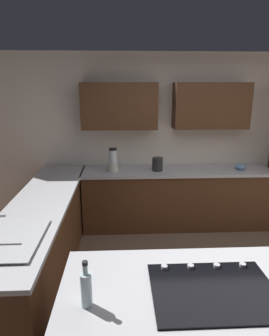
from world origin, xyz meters
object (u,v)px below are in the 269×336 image
(sink_unit, at_px, (11,239))
(cooktop, at_px, (214,290))
(blender, at_px, (113,161))
(mixing_bowl, at_px, (240,166))
(oil_bottle, at_px, (86,288))
(kettle, at_px, (157,164))

(sink_unit, height_order, cooktop, sink_unit)
(blender, bearing_deg, cooktop, 104.12)
(mixing_bowl, height_order, oil_bottle, oil_bottle)
(kettle, bearing_deg, cooktop, 90.42)
(mixing_bowl, relative_size, kettle, 0.86)
(kettle, height_order, oil_bottle, oil_bottle)
(kettle, bearing_deg, sink_unit, 54.31)
(mixing_bowl, bearing_deg, oil_bottle, 54.11)
(oil_bottle, bearing_deg, kettle, -105.04)
(cooktop, xyz_separation_m, kettle, (0.02, -2.66, 0.09))
(kettle, bearing_deg, blender, -0.00)
(sink_unit, relative_size, blender, 2.05)
(sink_unit, distance_m, kettle, 2.45)
(sink_unit, xyz_separation_m, blender, (-0.78, -1.99, 0.13))
(blender, bearing_deg, mixing_bowl, 180.00)
(sink_unit, bearing_deg, kettle, -125.69)
(blender, xyz_separation_m, oil_bottle, (0.09, 2.75, -0.03))
(kettle, xyz_separation_m, oil_bottle, (0.74, 2.75, 0.01))
(kettle, bearing_deg, mixing_bowl, 180.00)
(sink_unit, bearing_deg, cooktop, 155.06)
(blender, xyz_separation_m, kettle, (-0.65, 0.00, -0.05))
(mixing_bowl, bearing_deg, blender, -0.00)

